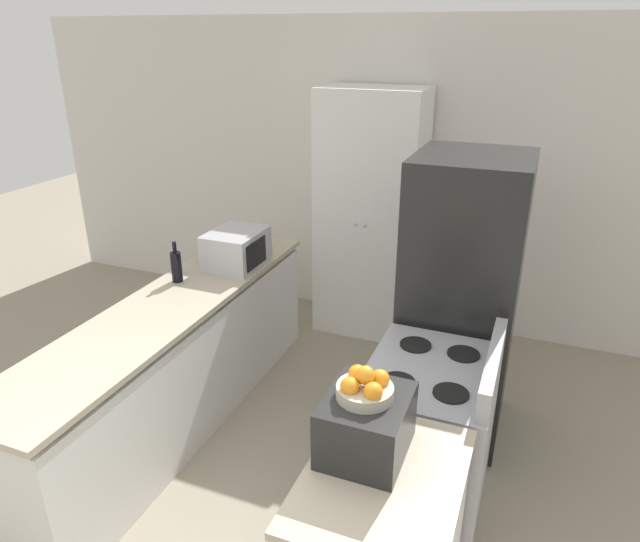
# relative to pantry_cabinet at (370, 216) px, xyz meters

# --- Properties ---
(wall_back) EXTENTS (7.00, 0.06, 2.60)m
(wall_back) POSITION_rel_pantry_cabinet_xyz_m (0.07, 0.32, 0.26)
(wall_back) COLOR silver
(wall_back) RESTS_ON ground_plane
(counter_left) EXTENTS (0.60, 2.74, 0.89)m
(counter_left) POSITION_rel_pantry_cabinet_xyz_m (-0.77, -1.78, -0.61)
(counter_left) COLOR silver
(counter_left) RESTS_ON ground_plane
(pantry_cabinet) EXTENTS (0.84, 0.56, 2.07)m
(pantry_cabinet) POSITION_rel_pantry_cabinet_xyz_m (0.00, 0.00, 0.00)
(pantry_cabinet) COLOR white
(pantry_cabinet) RESTS_ON ground_plane
(stove) EXTENTS (0.66, 0.79, 1.05)m
(stove) POSITION_rel_pantry_cabinet_xyz_m (0.92, -1.92, -0.58)
(stove) COLOR #9E9EA3
(stove) RESTS_ON ground_plane
(refrigerator) EXTENTS (0.69, 0.74, 1.82)m
(refrigerator) POSITION_rel_pantry_cabinet_xyz_m (0.93, -1.11, -0.12)
(refrigerator) COLOR black
(refrigerator) RESTS_ON ground_plane
(microwave) EXTENTS (0.36, 0.44, 0.26)m
(microwave) POSITION_rel_pantry_cabinet_xyz_m (-0.67, -1.08, -0.02)
(microwave) COLOR #B2B2B7
(microwave) RESTS_ON counter_left
(wine_bottle) EXTENTS (0.07, 0.07, 0.29)m
(wine_bottle) POSITION_rel_pantry_cabinet_xyz_m (-0.91, -1.47, -0.04)
(wine_bottle) COLOR black
(wine_bottle) RESTS_ON counter_left
(toaster_oven) EXTENTS (0.33, 0.38, 0.25)m
(toaster_oven) POSITION_rel_pantry_cabinet_xyz_m (0.79, -2.63, -0.02)
(toaster_oven) COLOR black
(toaster_oven) RESTS_ON counter_right
(fruit_bowl) EXTENTS (0.23, 0.23, 0.14)m
(fruit_bowl) POSITION_rel_pantry_cabinet_xyz_m (0.78, -2.63, 0.15)
(fruit_bowl) COLOR #B2A893
(fruit_bowl) RESTS_ON toaster_oven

